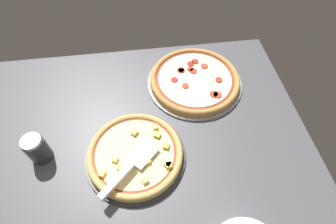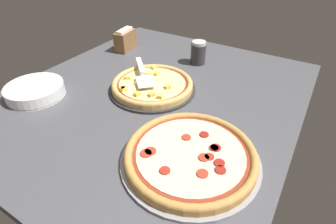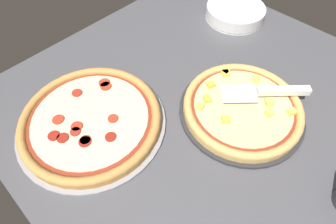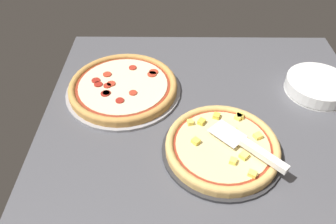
{
  "view_description": "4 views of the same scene",
  "coord_description": "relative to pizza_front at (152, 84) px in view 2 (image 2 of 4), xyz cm",
  "views": [
    {
      "loc": [
        3.85,
        -45.86,
        85.02
      ],
      "look_at": [
        11.87,
        13.88,
        3.0
      ],
      "focal_mm": 28.0,
      "sensor_mm": 36.0,
      "label": 1
    },
    {
      "loc": [
        75.23,
        52.7,
        56.86
      ],
      "look_at": [
        11.87,
        13.88,
        3.0
      ],
      "focal_mm": 28.0,
      "sensor_mm": 36.0,
      "label": 2
    },
    {
      "loc": [
        -17.85,
        45.07,
        61.1
      ],
      "look_at": [
        11.87,
        13.88,
        3.0
      ],
      "focal_mm": 28.0,
      "sensor_mm": 36.0,
      "label": 3
    },
    {
      "loc": [
        -65.21,
        13.14,
        75.5
      ],
      "look_at": [
        11.87,
        13.88,
        3.0
      ],
      "focal_mm": 35.0,
      "sensor_mm": 36.0,
      "label": 4
    }
  ],
  "objects": [
    {
      "name": "ground_plane",
      "position": [
        1.91,
        2.22,
        -4.37
      ],
      "size": [
        127.77,
        110.91,
        3.6
      ],
      "primitive_type": "cube",
      "color": "#4C4C51"
    },
    {
      "name": "pizza_pan_front",
      "position": [
        -0.04,
        0.02,
        -2.07
      ],
      "size": [
        35.69,
        35.69,
        1.0
      ],
      "primitive_type": "cylinder",
      "color": "#2D2D30",
      "rests_on": "ground_plane"
    },
    {
      "name": "pizza_front",
      "position": [
        0.0,
        0.0,
        0.0
      ],
      "size": [
        33.55,
        33.55,
        3.69
      ],
      "color": "#DBAD60",
      "rests_on": "pizza_pan_front"
    },
    {
      "name": "pizza_pan_back",
      "position": [
        27.59,
        32.18,
        -2.07
      ],
      "size": [
        40.92,
        40.92,
        1.0
      ],
      "primitive_type": "cylinder",
      "color": "#939399",
      "rests_on": "ground_plane"
    },
    {
      "name": "pizza_back",
      "position": [
        27.6,
        32.19,
        -0.02
      ],
      "size": [
        38.46,
        38.46,
        3.1
      ],
      "color": "#C68E47",
      "rests_on": "pizza_pan_back"
    },
    {
      "name": "serving_spatula",
      "position": [
        -4.24,
        -8.49,
        2.95
      ],
      "size": [
        20.74,
        20.6,
        2.0
      ],
      "color": "silver",
      "rests_on": "pizza_front"
    },
    {
      "name": "plate_stack",
      "position": [
        28.48,
        -37.16,
        -0.12
      ],
      "size": [
        22.43,
        22.43,
        4.9
      ],
      "color": "white",
      "rests_on": "ground_plane"
    },
    {
      "name": "parmesan_shaker",
      "position": [
        -32.98,
        4.77,
        2.9
      ],
      "size": [
        7.38,
        7.38,
        11.13
      ],
      "color": "#333338",
      "rests_on": "ground_plane"
    },
    {
      "name": "napkin_holder",
      "position": [
        -27.96,
        -36.62,
        2.8
      ],
      "size": [
        13.48,
        7.94,
        11.34
      ],
      "color": "olive",
      "rests_on": "ground_plane"
    }
  ]
}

